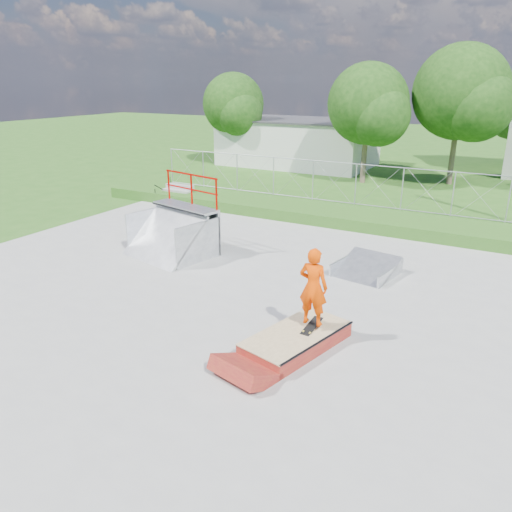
{
  "coord_description": "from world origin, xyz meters",
  "views": [
    {
      "loc": [
        6.61,
        -10.28,
        5.71
      ],
      "look_at": [
        0.31,
        1.05,
        1.1
      ],
      "focal_mm": 35.0,
      "sensor_mm": 36.0,
      "label": 1
    }
  ],
  "objects_px": {
    "grind_box": "(296,340)",
    "skater": "(313,290)",
    "flat_bank_ramp": "(366,268)",
    "quarter_pipe": "(168,218)"
  },
  "relations": [
    {
      "from": "grind_box",
      "to": "skater",
      "type": "relative_size",
      "value": 1.57
    },
    {
      "from": "flat_bank_ramp",
      "to": "skater",
      "type": "xyz_separation_m",
      "value": [
        0.18,
        -4.68,
        1.07
      ]
    },
    {
      "from": "grind_box",
      "to": "flat_bank_ramp",
      "type": "relative_size",
      "value": 1.61
    },
    {
      "from": "skater",
      "to": "quarter_pipe",
      "type": "bearing_deg",
      "value": -27.42
    },
    {
      "from": "grind_box",
      "to": "flat_bank_ramp",
      "type": "xyz_separation_m",
      "value": [
        0.02,
        5.04,
        0.06
      ]
    },
    {
      "from": "grind_box",
      "to": "skater",
      "type": "height_order",
      "value": "skater"
    },
    {
      "from": "quarter_pipe",
      "to": "skater",
      "type": "xyz_separation_m",
      "value": [
        6.58,
        -3.2,
        -0.0
      ]
    },
    {
      "from": "quarter_pipe",
      "to": "flat_bank_ramp",
      "type": "height_order",
      "value": "quarter_pipe"
    },
    {
      "from": "grind_box",
      "to": "flat_bank_ramp",
      "type": "bearing_deg",
      "value": 103.88
    },
    {
      "from": "flat_bank_ramp",
      "to": "skater",
      "type": "relative_size",
      "value": 0.98
    }
  ]
}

